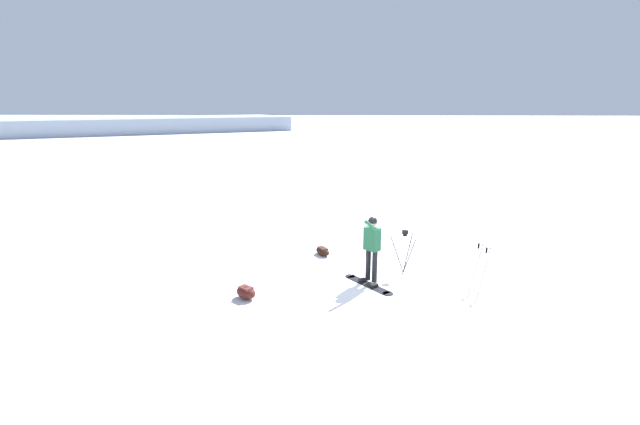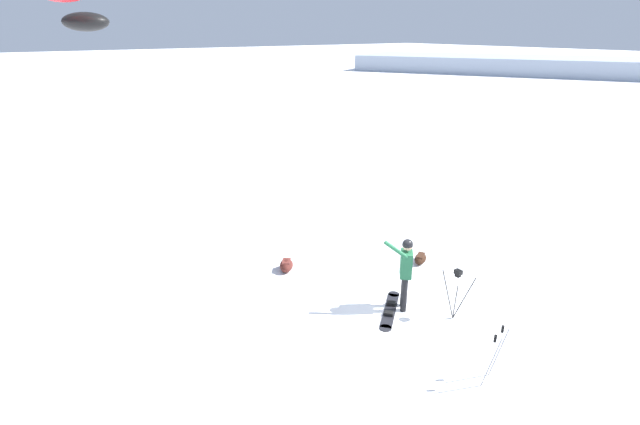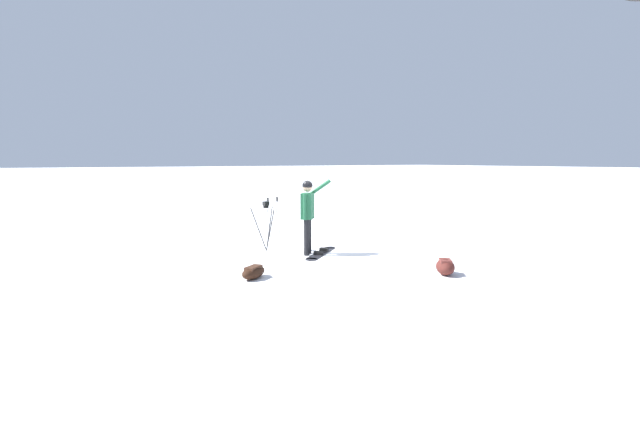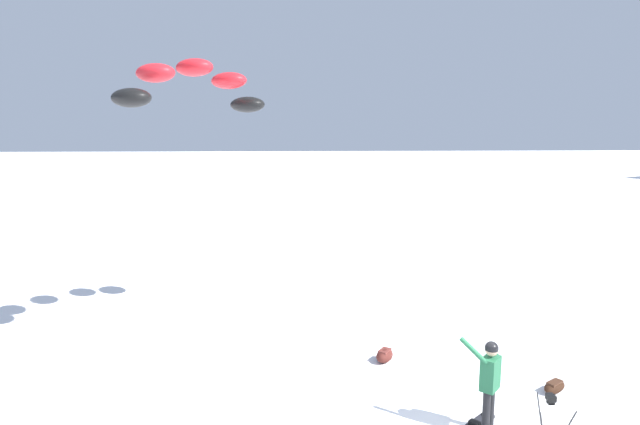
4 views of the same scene
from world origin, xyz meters
name	(u,v)px [view 4 (image 4 of 4)]	position (x,y,z in m)	size (l,w,h in m)	color
snowboarder	(490,377)	(0.66, -0.01, 1.10)	(0.78, 0.50, 1.81)	black
traction_kite	(195,85)	(-5.28, 5.11, 6.72)	(3.82, 4.06, 1.29)	black
gear_bag_large	(385,355)	(-0.65, 3.13, 0.17)	(0.62, 0.66, 0.31)	#4C1E19
camera_tripod	(550,415)	(1.30, -0.97, 0.89)	(0.63, 0.68, 1.24)	#262628
gear_bag_small	(554,386)	(2.70, 1.38, 0.13)	(0.69, 0.60, 0.24)	black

